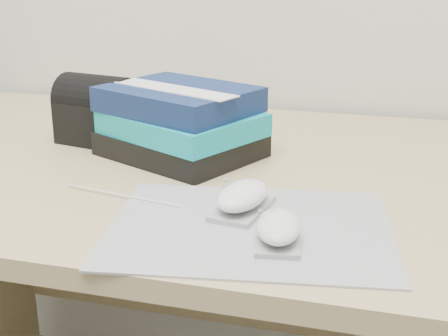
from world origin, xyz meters
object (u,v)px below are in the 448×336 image
(desk, at_px, (291,279))
(mouse_rear, at_px, (242,197))
(mouse_front, at_px, (278,229))
(book_stack, at_px, (181,122))
(pouch, at_px, (97,110))

(desk, relative_size, mouse_rear, 13.85)
(mouse_rear, height_order, mouse_front, mouse_rear)
(mouse_rear, xyz_separation_m, mouse_front, (0.06, -0.08, -0.00))
(book_stack, xyz_separation_m, pouch, (-0.18, 0.04, 0.00))
(desk, distance_m, mouse_front, 0.43)
(mouse_rear, height_order, book_stack, book_stack)
(mouse_rear, xyz_separation_m, pouch, (-0.34, 0.26, 0.04))
(mouse_front, distance_m, pouch, 0.53)
(desk, bearing_deg, book_stack, -167.98)
(book_stack, distance_m, pouch, 0.18)
(mouse_front, xyz_separation_m, book_stack, (-0.23, 0.30, 0.04))
(pouch, bearing_deg, desk, 0.60)
(mouse_front, height_order, pouch, pouch)
(mouse_rear, distance_m, mouse_front, 0.10)
(book_stack, bearing_deg, mouse_front, -52.84)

